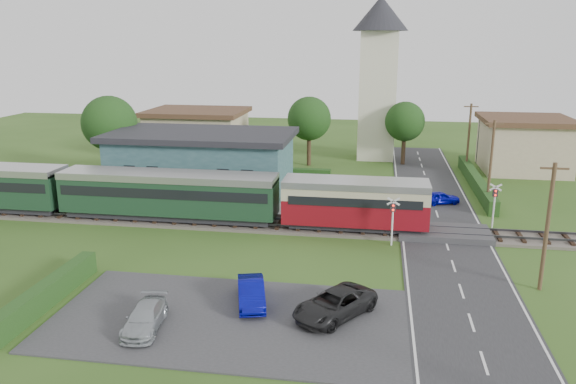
# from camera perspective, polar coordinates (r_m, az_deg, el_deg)

# --- Properties ---
(ground) EXTENTS (120.00, 120.00, 0.00)m
(ground) POSITION_cam_1_polar(r_m,az_deg,el_deg) (38.33, 0.80, -4.68)
(ground) COLOR #2D4C19
(railway_track) EXTENTS (76.00, 3.20, 0.49)m
(railway_track) POSITION_cam_1_polar(r_m,az_deg,el_deg) (40.16, 1.22, -3.57)
(railway_track) COLOR #4C443D
(railway_track) RESTS_ON ground
(road) EXTENTS (6.00, 70.00, 0.05)m
(road) POSITION_cam_1_polar(r_m,az_deg,el_deg) (38.25, 15.85, -5.28)
(road) COLOR #28282B
(road) RESTS_ON ground
(car_park) EXTENTS (17.00, 9.00, 0.08)m
(car_park) POSITION_cam_1_polar(r_m,az_deg,el_deg) (27.82, -6.07, -12.71)
(car_park) COLOR #333335
(car_park) RESTS_ON ground
(crossing_deck) EXTENTS (6.20, 3.40, 0.45)m
(crossing_deck) POSITION_cam_1_polar(r_m,az_deg,el_deg) (40.06, 15.56, -4.03)
(crossing_deck) COLOR #333335
(crossing_deck) RESTS_ON ground
(platform) EXTENTS (30.00, 3.00, 0.45)m
(platform) POSITION_cam_1_polar(r_m,az_deg,el_deg) (45.45, -10.79, -1.45)
(platform) COLOR gray
(platform) RESTS_ON ground
(equipment_hut) EXTENTS (2.30, 2.30, 2.55)m
(equipment_hut) POSITION_cam_1_polar(r_m,az_deg,el_deg) (48.35, -19.84, 0.78)
(equipment_hut) COLOR beige
(equipment_hut) RESTS_ON platform
(station_building) EXTENTS (16.00, 9.00, 5.30)m
(station_building) POSITION_cam_1_polar(r_m,az_deg,el_deg) (50.16, -8.70, 3.12)
(station_building) COLOR #467074
(station_building) RESTS_ON ground
(train) EXTENTS (43.20, 2.90, 3.40)m
(train) POSITION_cam_1_polar(r_m,az_deg,el_deg) (43.20, -15.98, 0.04)
(train) COLOR #232328
(train) RESTS_ON ground
(church_tower) EXTENTS (6.00, 6.00, 17.60)m
(church_tower) POSITION_cam_1_polar(r_m,az_deg,el_deg) (63.73, 9.20, 12.47)
(church_tower) COLOR beige
(church_tower) RESTS_ON ground
(house_west) EXTENTS (10.80, 8.80, 5.50)m
(house_west) POSITION_cam_1_polar(r_m,az_deg,el_deg) (64.77, -9.18, 5.89)
(house_west) COLOR tan
(house_west) RESTS_ON ground
(house_east) EXTENTS (8.80, 8.80, 5.50)m
(house_east) POSITION_cam_1_polar(r_m,az_deg,el_deg) (62.31, 22.85, 4.54)
(house_east) COLOR tan
(house_east) RESTS_ON ground
(hedge_carpark) EXTENTS (0.80, 9.00, 1.20)m
(hedge_carpark) POSITION_cam_1_polar(r_m,az_deg,el_deg) (31.27, -23.40, -9.54)
(hedge_carpark) COLOR #193814
(hedge_carpark) RESTS_ON ground
(hedge_roadside) EXTENTS (0.80, 18.00, 1.20)m
(hedge_roadside) POSITION_cam_1_polar(r_m,az_deg,el_deg) (53.89, 18.52, 1.05)
(hedge_roadside) COLOR #193814
(hedge_roadside) RESTS_ON ground
(hedge_station) EXTENTS (22.00, 0.80, 1.30)m
(hedge_station) POSITION_cam_1_polar(r_m,az_deg,el_deg) (54.80, -7.19, 2.00)
(hedge_station) COLOR #193814
(hedge_station) RESTS_ON ground
(tree_a) EXTENTS (5.20, 5.20, 8.00)m
(tree_a) POSITION_cam_1_polar(r_m,az_deg,el_deg) (56.24, -17.69, 6.65)
(tree_a) COLOR #332316
(tree_a) RESTS_ON ground
(tree_b) EXTENTS (4.60, 4.60, 7.34)m
(tree_b) POSITION_cam_1_polar(r_m,az_deg,el_deg) (59.65, 2.17, 7.45)
(tree_b) COLOR #332316
(tree_b) RESTS_ON ground
(tree_c) EXTENTS (4.20, 4.20, 6.78)m
(tree_c) POSITION_cam_1_polar(r_m,az_deg,el_deg) (61.30, 11.79, 7.01)
(tree_c) COLOR #332316
(tree_c) RESTS_ON ground
(utility_pole_b) EXTENTS (1.40, 0.22, 7.00)m
(utility_pole_b) POSITION_cam_1_polar(r_m,az_deg,el_deg) (32.38, 24.85, -3.13)
(utility_pole_b) COLOR #473321
(utility_pole_b) RESTS_ON ground
(utility_pole_c) EXTENTS (1.40, 0.22, 7.00)m
(utility_pole_c) POSITION_cam_1_polar(r_m,az_deg,el_deg) (47.48, 19.91, 2.85)
(utility_pole_c) COLOR #473321
(utility_pole_c) RESTS_ON ground
(utility_pole_d) EXTENTS (1.40, 0.22, 7.00)m
(utility_pole_d) POSITION_cam_1_polar(r_m,az_deg,el_deg) (59.11, 17.88, 5.30)
(utility_pole_d) COLOR #473321
(utility_pole_d) RESTS_ON ground
(crossing_signal_near) EXTENTS (0.84, 0.28, 3.28)m
(crossing_signal_near) POSITION_cam_1_polar(r_m,az_deg,el_deg) (36.92, 10.60, -2.22)
(crossing_signal_near) COLOR silver
(crossing_signal_near) RESTS_ON ground
(crossing_signal_far) EXTENTS (0.84, 0.28, 3.28)m
(crossing_signal_far) POSITION_cam_1_polar(r_m,az_deg,el_deg) (42.34, 20.26, -0.67)
(crossing_signal_far) COLOR silver
(crossing_signal_far) RESTS_ON ground
(streetlamp_west) EXTENTS (0.30, 0.30, 5.15)m
(streetlamp_west) POSITION_cam_1_polar(r_m,az_deg,el_deg) (62.78, -16.72, 5.38)
(streetlamp_west) COLOR #3F3F47
(streetlamp_west) RESTS_ON ground
(streetlamp_east) EXTENTS (0.30, 0.30, 5.15)m
(streetlamp_east) POSITION_cam_1_polar(r_m,az_deg,el_deg) (64.36, 18.80, 5.44)
(streetlamp_east) COLOR #3F3F47
(streetlamp_east) RESTS_ON ground
(car_on_road) EXTENTS (3.33, 2.25, 1.05)m
(car_on_road) POSITION_cam_1_polar(r_m,az_deg,el_deg) (47.52, 15.25, -0.55)
(car_on_road) COLOR #05069A
(car_on_road) RESTS_ON road
(car_park_blue) EXTENTS (2.24, 3.95, 1.23)m
(car_park_blue) POSITION_cam_1_polar(r_m,az_deg,el_deg) (28.82, -3.76, -10.16)
(car_park_blue) COLOR #060878
(car_park_blue) RESTS_ON car_park
(car_park_silver) EXTENTS (1.97, 3.91, 1.09)m
(car_park_silver) POSITION_cam_1_polar(r_m,az_deg,el_deg) (27.36, -14.33, -12.26)
(car_park_silver) COLOR #9CA2A7
(car_park_silver) RESTS_ON car_park
(car_park_dark) EXTENTS (4.40, 4.97, 1.28)m
(car_park_dark) POSITION_cam_1_polar(r_m,az_deg,el_deg) (27.66, 4.76, -11.27)
(car_park_dark) COLOR black
(car_park_dark) RESTS_ON car_park
(pedestrian_near) EXTENTS (0.85, 0.72, 1.97)m
(pedestrian_near) POSITION_cam_1_polar(r_m,az_deg,el_deg) (43.38, 0.13, -0.31)
(pedestrian_near) COLOR gray
(pedestrian_near) RESTS_ON platform
(pedestrian_far) EXTENTS (0.88, 1.01, 1.79)m
(pedestrian_far) POSITION_cam_1_polar(r_m,az_deg,el_deg) (48.07, -18.75, 0.29)
(pedestrian_far) COLOR gray
(pedestrian_far) RESTS_ON platform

